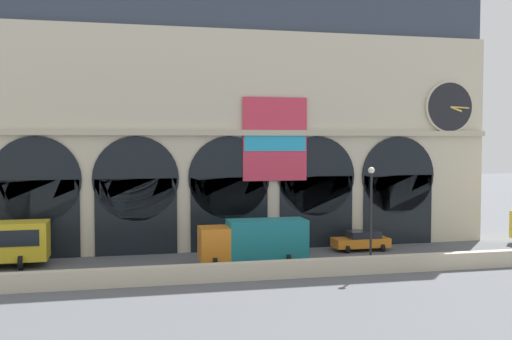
{
  "coord_description": "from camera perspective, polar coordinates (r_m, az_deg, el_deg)",
  "views": [
    {
      "loc": [
        -8.11,
        -40.19,
        8.57
      ],
      "look_at": [
        2.14,
        5.0,
        6.34
      ],
      "focal_mm": 41.33,
      "sensor_mm": 36.0,
      "label": 1
    }
  ],
  "objects": [
    {
      "name": "box_truck_center",
      "position": [
        41.29,
        -0.16,
        -6.82
      ],
      "size": [
        7.5,
        2.91,
        3.12
      ],
      "color": "orange",
      "rests_on": "ground"
    },
    {
      "name": "station_building",
      "position": [
        48.06,
        -3.03,
        4.82
      ],
      "size": [
        44.29,
        4.69,
        21.3
      ],
      "color": "beige",
      "rests_on": "ground"
    },
    {
      "name": "quay_parapet_wall",
      "position": [
        37.12,
        0.15,
        -9.71
      ],
      "size": [
        90.0,
        0.7,
        1.11
      ],
      "primitive_type": "cube",
      "color": "beige",
      "rests_on": "ground"
    },
    {
      "name": "street_lamp_quayside",
      "position": [
        39.73,
        11.08,
        -3.3
      ],
      "size": [
        0.44,
        0.44,
        6.9
      ],
      "color": "black",
      "rests_on": "ground"
    },
    {
      "name": "car_mideast",
      "position": [
        47.39,
        10.16,
        -6.72
      ],
      "size": [
        4.4,
        2.22,
        1.55
      ],
      "color": "orange",
      "rests_on": "ground"
    },
    {
      "name": "ground_plane",
      "position": [
        41.89,
        -1.36,
        -9.05
      ],
      "size": [
        200.0,
        200.0,
        0.0
      ],
      "primitive_type": "plane",
      "color": "#54565B"
    }
  ]
}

